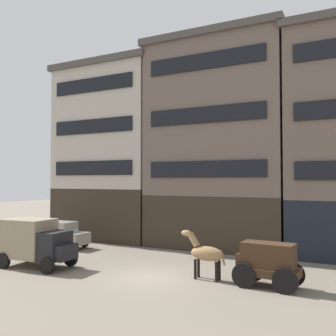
% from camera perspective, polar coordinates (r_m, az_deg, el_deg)
% --- Properties ---
extents(ground_plane, '(120.00, 120.00, 0.00)m').
position_cam_1_polar(ground_plane, '(19.13, -2.54, -16.36)').
color(ground_plane, slate).
extents(building_far_left, '(9.16, 6.82, 14.36)m').
position_cam_1_polar(building_far_left, '(32.02, -8.00, 2.49)').
color(building_far_left, '#33281E').
rests_on(building_far_left, ground_plane).
extents(building_center_left, '(10.19, 6.82, 15.06)m').
position_cam_1_polar(building_center_left, '(27.85, 8.03, 3.87)').
color(building_center_left, '#33281E').
rests_on(building_center_left, ground_plane).
extents(cargo_wagon, '(2.99, 1.69, 1.98)m').
position_cam_1_polar(cargo_wagon, '(17.70, 14.94, -13.67)').
color(cargo_wagon, '#3D2819').
rests_on(cargo_wagon, ground_plane).
extents(draft_horse, '(2.35, 0.71, 2.30)m').
position_cam_1_polar(draft_horse, '(18.50, 5.73, -12.82)').
color(draft_horse, '#937047').
rests_on(draft_horse, ground_plane).
extents(delivery_truck_near, '(4.44, 2.35, 2.62)m').
position_cam_1_polar(delivery_truck_near, '(22.15, -19.68, -10.50)').
color(delivery_truck_near, black).
rests_on(delivery_truck_near, ground_plane).
extents(sedan_dark, '(3.72, 1.90, 1.83)m').
position_cam_1_polar(sedan_dark, '(27.81, -15.80, -9.82)').
color(sedan_dark, gray).
rests_on(sedan_dark, ground_plane).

